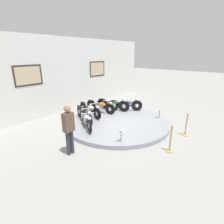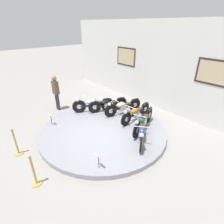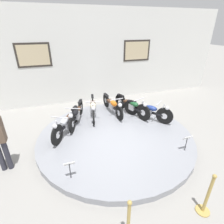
# 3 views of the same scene
# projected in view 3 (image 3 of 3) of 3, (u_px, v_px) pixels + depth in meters

# --- Properties ---
(ground_plane) EXTENTS (60.00, 60.00, 0.00)m
(ground_plane) POSITION_uv_depth(u_px,v_px,m) (115.00, 138.00, 5.97)
(ground_plane) COLOR gray
(display_platform) EXTENTS (5.10, 5.10, 0.17)m
(display_platform) POSITION_uv_depth(u_px,v_px,m) (115.00, 136.00, 5.93)
(display_platform) COLOR gray
(display_platform) RESTS_ON ground_plane
(back_wall) EXTENTS (14.00, 0.22, 4.24)m
(back_wall) POSITION_uv_depth(u_px,v_px,m) (89.00, 57.00, 8.22)
(back_wall) COLOR silver
(back_wall) RESTS_ON ground_plane
(motorcycle_silver) EXTENTS (1.06, 1.75, 0.80)m
(motorcycle_silver) POSITION_uv_depth(u_px,v_px,m) (66.00, 123.00, 5.78)
(motorcycle_silver) COLOR black
(motorcycle_silver) RESTS_ON display_platform
(motorcycle_black) EXTENTS (0.79, 1.85, 0.78)m
(motorcycle_black) POSITION_uv_depth(u_px,v_px,m) (76.00, 114.00, 6.40)
(motorcycle_black) COLOR black
(motorcycle_black) RESTS_ON display_platform
(motorcycle_cream) EXTENTS (0.57, 1.95, 0.79)m
(motorcycle_cream) POSITION_uv_depth(u_px,v_px,m) (93.00, 107.00, 6.88)
(motorcycle_cream) COLOR black
(motorcycle_cream) RESTS_ON display_platform
(motorcycle_orange) EXTENTS (0.54, 1.96, 0.78)m
(motorcycle_orange) POSITION_uv_depth(u_px,v_px,m) (113.00, 105.00, 7.12)
(motorcycle_orange) COLOR black
(motorcycle_orange) RESTS_ON display_platform
(motorcycle_green) EXTENTS (0.74, 1.92, 0.81)m
(motorcycle_green) POSITION_uv_depth(u_px,v_px,m) (132.00, 105.00, 7.02)
(motorcycle_green) COLOR black
(motorcycle_green) RESTS_ON display_platform
(motorcycle_blue) EXTENTS (1.28, 1.59, 0.79)m
(motorcycle_blue) POSITION_uv_depth(u_px,v_px,m) (148.00, 110.00, 6.65)
(motorcycle_blue) COLOR black
(motorcycle_blue) RESTS_ON display_platform
(info_placard_front_left) EXTENTS (0.26, 0.11, 0.51)m
(info_placard_front_left) POSITION_uv_depth(u_px,v_px,m) (69.00, 166.00, 4.02)
(info_placard_front_left) COLOR #333338
(info_placard_front_left) RESTS_ON display_platform
(info_placard_front_centre) EXTENTS (0.26, 0.11, 0.51)m
(info_placard_front_centre) POSITION_uv_depth(u_px,v_px,m) (187.00, 140.00, 4.95)
(info_placard_front_centre) COLOR #333338
(info_placard_front_centre) RESTS_ON display_platform
(stanchion_post_right_of_entry) EXTENTS (0.28, 0.28, 1.02)m
(stanchion_post_right_of_entry) POSITION_uv_depth(u_px,v_px,m) (206.00, 200.00, 3.46)
(stanchion_post_right_of_entry) COLOR tan
(stanchion_post_right_of_entry) RESTS_ON ground_plane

